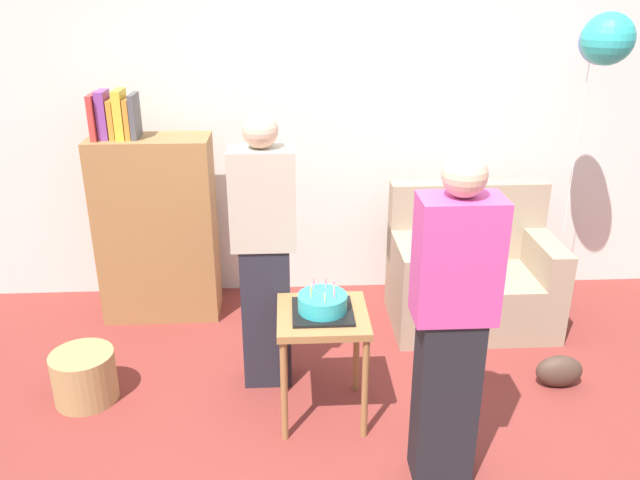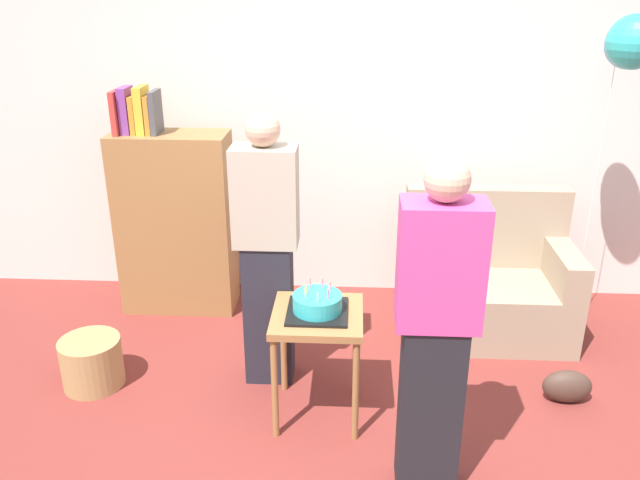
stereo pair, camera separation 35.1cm
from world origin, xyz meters
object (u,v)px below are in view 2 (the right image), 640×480
object	(u,v)px
birthday_cake	(317,304)
person_blowing_candles	(267,251)
couch	(486,284)
balloon_bunch	(633,43)
bookshelf	(175,220)
wicker_basket	(92,362)
person_holding_cake	(435,333)
handbag	(567,386)
side_table	(317,329)

from	to	relation	value
birthday_cake	person_blowing_candles	world-z (taller)	person_blowing_candles
couch	birthday_cake	size ratio (longest dim) A/B	3.44
balloon_bunch	bookshelf	bearing A→B (deg)	174.62
bookshelf	wicker_basket	bearing A→B (deg)	-104.75
person_blowing_candles	wicker_basket	size ratio (longest dim) A/B	4.53
bookshelf	person_blowing_candles	world-z (taller)	person_blowing_candles
person_blowing_candles	balloon_bunch	distance (m)	2.42
bookshelf	wicker_basket	distance (m)	1.19
person_holding_cake	balloon_bunch	world-z (taller)	balloon_bunch
handbag	wicker_basket	bearing A→B (deg)	179.63
birthday_cake	balloon_bunch	distance (m)	2.36
side_table	balloon_bunch	bearing A→B (deg)	28.61
handbag	person_blowing_candles	bearing A→B (deg)	174.55
side_table	wicker_basket	distance (m)	1.43
couch	birthday_cake	bearing A→B (deg)	-137.17
person_blowing_candles	person_holding_cake	xyz separation A→B (m)	(0.86, -0.86, 0.00)
side_table	balloon_bunch	xyz separation A→B (m)	(1.77, 0.96, 1.39)
birthday_cake	handbag	size ratio (longest dim) A/B	1.14
person_blowing_candles	couch	bearing A→B (deg)	4.69
couch	handbag	xyz separation A→B (m)	(0.33, -0.83, -0.24)
person_holding_cake	wicker_basket	size ratio (longest dim) A/B	4.53
handbag	bookshelf	bearing A→B (deg)	157.36
person_holding_cake	wicker_basket	distance (m)	2.15
balloon_bunch	person_blowing_candles	bearing A→B (deg)	-163.50
bookshelf	birthday_cake	bearing A→B (deg)	-48.52
person_holding_cake	bookshelf	bearing A→B (deg)	-16.11
balloon_bunch	wicker_basket	bearing A→B (deg)	-166.31
birthday_cake	person_blowing_candles	xyz separation A→B (m)	(-0.31, 0.35, 0.15)
wicker_basket	balloon_bunch	xyz separation A→B (m)	(3.13, 0.76, 1.78)
side_table	balloon_bunch	distance (m)	2.45
wicker_basket	bookshelf	bearing A→B (deg)	75.25
person_blowing_candles	handbag	size ratio (longest dim) A/B	5.82
birthday_cake	balloon_bunch	size ratio (longest dim) A/B	0.15
wicker_basket	person_blowing_candles	bearing A→B (deg)	7.97
bookshelf	person_holding_cake	world-z (taller)	person_holding_cake
bookshelf	side_table	distance (m)	1.65
balloon_bunch	handbag	bearing A→B (deg)	-113.54
birthday_cake	balloon_bunch	xyz separation A→B (m)	(1.77, 0.96, 1.24)
person_holding_cake	couch	bearing A→B (deg)	-79.07
side_table	wicker_basket	bearing A→B (deg)	171.59
bookshelf	person_blowing_candles	bearing A→B (deg)	-48.52
couch	person_blowing_candles	world-z (taller)	person_blowing_candles
bookshelf	person_holding_cake	bearing A→B (deg)	-46.71
bookshelf	balloon_bunch	distance (m)	3.13
couch	person_holding_cake	world-z (taller)	person_holding_cake
balloon_bunch	couch	bearing A→B (deg)	175.77
bookshelf	person_blowing_candles	xyz separation A→B (m)	(0.78, -0.88, 0.15)
bookshelf	balloon_bunch	size ratio (longest dim) A/B	0.77
side_table	person_blowing_candles	xyz separation A→B (m)	(-0.31, 0.35, 0.30)
handbag	couch	bearing A→B (deg)	111.88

